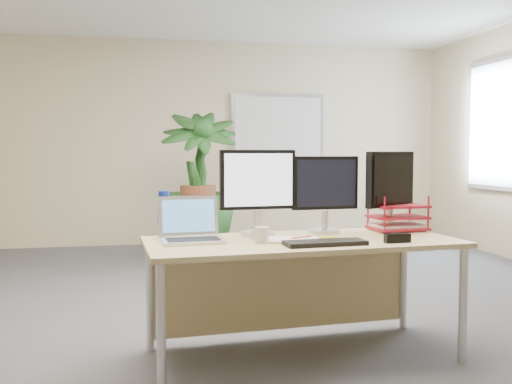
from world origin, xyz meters
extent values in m
plane|color=#47464B|center=(0.00, 0.00, 0.00)|extent=(8.00, 8.00, 0.00)
cube|color=beige|center=(0.00, 4.00, 1.35)|extent=(7.00, 0.04, 2.70)
cube|color=#B2B3B7|center=(1.20, 3.97, 1.55)|extent=(1.30, 0.03, 0.95)
cube|color=white|center=(1.20, 3.95, 1.55)|extent=(1.20, 0.01, 0.85)
cube|color=#B2B3B7|center=(3.47, 2.30, 1.55)|extent=(0.03, 1.30, 1.55)
cube|color=silver|center=(3.45, 2.30, 1.55)|extent=(0.01, 1.20, 1.45)
cube|color=tan|center=(0.26, -0.44, 0.69)|extent=(1.88, 0.89, 0.03)
cube|color=tan|center=(0.24, -0.08, 0.34)|extent=(1.74, 0.13, 0.56)
cylinder|color=silver|center=(-0.59, -0.83, 0.34)|extent=(0.05, 0.05, 0.68)
cylinder|color=silver|center=(1.15, -0.72, 0.34)|extent=(0.05, 0.05, 0.68)
cylinder|color=silver|center=(-0.63, -0.15, 0.34)|extent=(0.05, 0.05, 0.68)
cylinder|color=silver|center=(1.11, -0.04, 0.34)|extent=(0.05, 0.05, 0.68)
imported|color=#163914|center=(-0.04, 2.65, 0.75)|extent=(0.89, 0.89, 1.50)
cylinder|color=silver|center=(0.04, -0.20, 0.72)|extent=(0.22, 0.22, 0.02)
cylinder|color=silver|center=(0.04, -0.20, 0.79)|extent=(0.04, 0.04, 0.13)
cube|color=black|center=(0.04, -0.20, 1.05)|extent=(0.48, 0.07, 0.37)
cube|color=white|center=(0.04, -0.22, 1.05)|extent=(0.43, 0.03, 0.33)
cylinder|color=silver|center=(0.49, -0.17, 0.72)|extent=(0.20, 0.20, 0.02)
cylinder|color=silver|center=(0.49, -0.17, 0.79)|extent=(0.04, 0.04, 0.12)
cube|color=black|center=(0.49, -0.17, 1.03)|extent=(0.44, 0.07, 0.34)
cube|color=black|center=(0.49, -0.20, 1.03)|extent=(0.40, 0.03, 0.30)
cylinder|color=silver|center=(0.94, -0.17, 0.72)|extent=(0.21, 0.21, 0.02)
cylinder|color=silver|center=(0.94, -0.17, 0.79)|extent=(0.04, 0.04, 0.13)
cube|color=black|center=(0.94, -0.17, 1.05)|extent=(0.43, 0.27, 0.36)
cube|color=black|center=(0.95, -0.20, 1.05)|extent=(0.37, 0.22, 0.32)
cube|color=silver|center=(-0.39, -0.41, 0.72)|extent=(0.37, 0.27, 0.02)
cube|color=black|center=(-0.39, -0.42, 0.73)|extent=(0.31, 0.18, 0.00)
cube|color=silver|center=(-0.40, -0.25, 0.84)|extent=(0.36, 0.08, 0.23)
cube|color=#508DCF|center=(-0.39, -0.26, 0.84)|extent=(0.31, 0.06, 0.19)
cube|color=black|center=(0.33, -0.65, 0.72)|extent=(0.47, 0.18, 0.03)
cylinder|color=silver|center=(0.00, -0.49, 0.75)|extent=(0.08, 0.08, 0.09)
torus|color=silver|center=(-0.04, -0.49, 0.75)|extent=(0.06, 0.02, 0.06)
cube|color=white|center=(0.19, -0.47, 0.71)|extent=(0.36, 0.30, 0.01)
cylinder|color=#E55719|center=(0.25, -0.46, 0.72)|extent=(0.14, 0.06, 0.01)
cylinder|color=yellow|center=(0.42, -0.46, 0.71)|extent=(0.12, 0.02, 0.02)
cylinder|color=silver|center=(-0.54, -0.18, 0.82)|extent=(0.07, 0.07, 0.22)
cylinder|color=#1733AD|center=(-0.54, -0.18, 0.96)|extent=(0.07, 0.07, 0.06)
cylinder|color=#1733AD|center=(-0.54, -0.18, 0.83)|extent=(0.07, 0.07, 0.07)
cube|color=#B11527|center=(0.99, -0.17, 0.72)|extent=(0.36, 0.28, 0.02)
cube|color=#B11527|center=(0.99, -0.17, 0.80)|extent=(0.36, 0.28, 0.02)
cube|color=#B11527|center=(0.99, -0.17, 0.87)|extent=(0.36, 0.28, 0.02)
cube|color=white|center=(0.99, -0.17, 0.74)|extent=(0.33, 0.25, 0.02)
cube|color=black|center=(0.76, -0.66, 0.73)|extent=(0.16, 0.05, 0.05)
camera|label=1|loc=(-0.69, -3.66, 1.22)|focal=40.00mm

